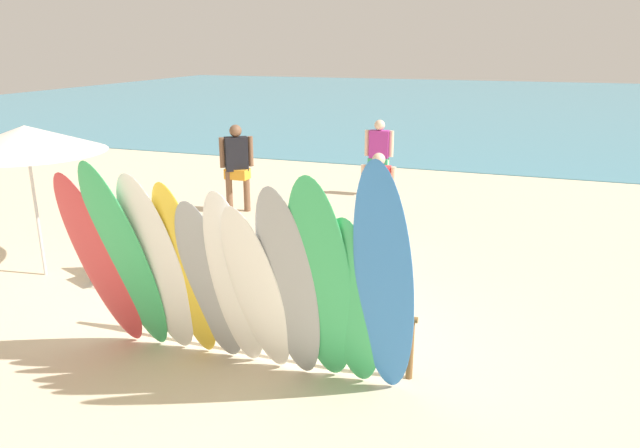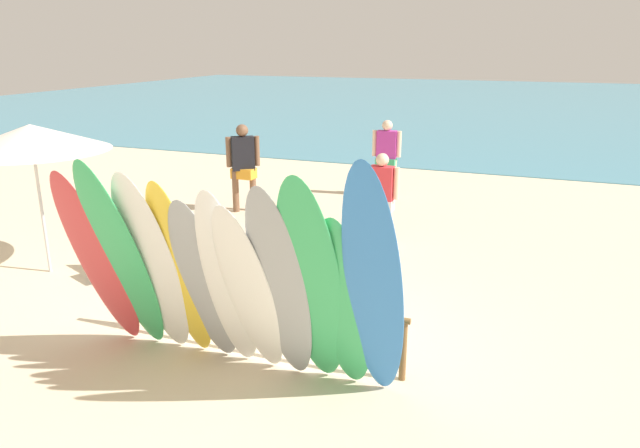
% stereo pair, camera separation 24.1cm
% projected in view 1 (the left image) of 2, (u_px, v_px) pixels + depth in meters
% --- Properties ---
extents(ground, '(60.00, 60.00, 0.00)m').
position_uv_depth(ground, '(442.00, 148.00, 19.16)').
color(ground, beige).
extents(ocean_water, '(60.00, 40.00, 0.02)m').
position_uv_depth(ocean_water, '(482.00, 102.00, 33.87)').
color(ocean_water, teal).
rests_on(ocean_water, ground).
extents(surfboard_rack, '(3.38, 0.07, 0.69)m').
position_uv_depth(surfboard_rack, '(261.00, 306.00, 6.36)').
color(surfboard_rack, brown).
rests_on(surfboard_rack, ground).
extents(surfboard_red_0, '(0.59, 0.90, 2.14)m').
position_uv_depth(surfboard_red_0, '(102.00, 265.00, 6.10)').
color(surfboard_red_0, '#D13D42').
rests_on(surfboard_red_0, ground).
extents(surfboard_green_1, '(0.53, 0.97, 2.29)m').
position_uv_depth(surfboard_green_1, '(127.00, 263.00, 5.95)').
color(surfboard_green_1, '#38B266').
rests_on(surfboard_green_1, ground).
extents(surfboard_white_2, '(0.58, 0.82, 2.16)m').
position_uv_depth(surfboard_white_2, '(158.00, 269.00, 5.96)').
color(surfboard_white_2, white).
rests_on(surfboard_white_2, ground).
extents(surfboard_yellow_3, '(0.49, 0.74, 2.08)m').
position_uv_depth(surfboard_yellow_3, '(186.00, 274.00, 5.94)').
color(surfboard_yellow_3, yellow).
rests_on(surfboard_yellow_3, ground).
extents(surfboard_grey_4, '(0.61, 0.76, 1.93)m').
position_uv_depth(surfboard_grey_4, '(211.00, 285.00, 5.86)').
color(surfboard_grey_4, '#999EA3').
rests_on(surfboard_grey_4, ground).
extents(surfboard_white_5, '(0.55, 0.85, 2.07)m').
position_uv_depth(surfboard_white_5, '(236.00, 284.00, 5.70)').
color(surfboard_white_5, white).
rests_on(surfboard_white_5, ground).
extents(surfboard_white_6, '(0.60, 0.93, 1.98)m').
position_uv_depth(surfboard_white_6, '(258.00, 294.00, 5.59)').
color(surfboard_white_6, white).
rests_on(surfboard_white_6, ground).
extents(surfboard_grey_7, '(0.52, 0.90, 2.19)m').
position_uv_depth(surfboard_grey_7, '(290.00, 290.00, 5.42)').
color(surfboard_grey_7, '#999EA3').
rests_on(surfboard_grey_7, ground).
extents(surfboard_green_8, '(0.61, 1.01, 2.31)m').
position_uv_depth(surfboard_green_8, '(322.00, 288.00, 5.32)').
color(surfboard_green_8, '#38B266').
rests_on(surfboard_green_8, ground).
extents(surfboard_green_9, '(0.54, 0.76, 1.92)m').
position_uv_depth(surfboard_green_9, '(353.00, 307.00, 5.39)').
color(surfboard_green_9, '#38B266').
rests_on(surfboard_green_9, ground).
extents(surfboard_blue_10, '(0.53, 0.97, 2.47)m').
position_uv_depth(surfboard_blue_10, '(384.00, 289.00, 5.09)').
color(surfboard_blue_10, '#337AD1').
rests_on(surfboard_blue_10, ground).
extents(beachgoer_photographing, '(0.63, 0.27, 1.68)m').
position_uv_depth(beachgoer_photographing, '(379.00, 152.00, 12.93)').
color(beachgoer_photographing, beige).
rests_on(beachgoer_photographing, ground).
extents(beachgoer_near_rack, '(0.57, 0.43, 1.75)m').
position_uv_depth(beachgoer_near_rack, '(237.00, 162.00, 11.62)').
color(beachgoer_near_rack, brown).
rests_on(beachgoer_near_rack, ground).
extents(beachgoer_midbeach, '(0.59, 0.25, 1.56)m').
position_uv_depth(beachgoer_midbeach, '(378.00, 193.00, 9.73)').
color(beachgoer_midbeach, beige).
rests_on(beachgoer_midbeach, ground).
extents(beach_chair_red, '(0.67, 0.77, 0.83)m').
position_uv_depth(beach_chair_red, '(134.00, 226.00, 9.55)').
color(beach_chair_red, '#B7B7BC').
rests_on(beach_chair_red, ground).
extents(beach_chair_blue, '(0.72, 0.83, 0.82)m').
position_uv_depth(beach_chair_blue, '(119.00, 250.00, 8.44)').
color(beach_chair_blue, '#B7B7BC').
rests_on(beach_chair_blue, ground).
extents(beach_umbrella, '(2.13, 2.13, 2.19)m').
position_uv_depth(beach_umbrella, '(26.00, 139.00, 8.09)').
color(beach_umbrella, silver).
rests_on(beach_umbrella, ground).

